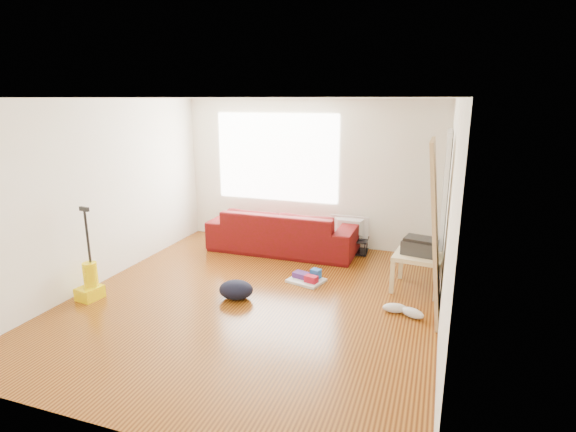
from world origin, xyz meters
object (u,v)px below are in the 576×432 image
(side_table, at_px, (419,259))
(backpack, at_px, (236,298))
(cleaning_tray, at_px, (307,278))
(sofa, at_px, (283,250))
(bucket, at_px, (242,251))
(tv_stand, at_px, (348,245))
(vacuum, at_px, (90,282))

(side_table, bearing_deg, backpack, -153.74)
(cleaning_tray, height_order, backpack, cleaning_tray)
(sofa, height_order, bucket, sofa)
(tv_stand, height_order, backpack, tv_stand)
(sofa, height_order, tv_stand, sofa)
(bucket, bearing_deg, tv_stand, 17.48)
(bucket, relative_size, vacuum, 0.26)
(sofa, bearing_deg, cleaning_tray, 123.72)
(sofa, xyz_separation_m, backpack, (0.06, -1.98, 0.00))
(sofa, bearing_deg, side_table, 157.87)
(bucket, distance_m, cleaning_tray, 1.68)
(bucket, distance_m, vacuum, 2.55)
(tv_stand, relative_size, side_table, 1.00)
(vacuum, bearing_deg, sofa, 64.55)
(vacuum, bearing_deg, cleaning_tray, 37.93)
(cleaning_tray, height_order, vacuum, vacuum)
(side_table, relative_size, backpack, 1.54)
(side_table, distance_m, cleaning_tray, 1.53)
(side_table, height_order, bucket, side_table)
(side_table, distance_m, vacuum, 4.29)
(bucket, bearing_deg, cleaning_tray, -31.95)
(tv_stand, height_order, bucket, tv_stand)
(sofa, distance_m, cleaning_tray, 1.39)
(cleaning_tray, bearing_deg, tv_stand, 78.89)
(cleaning_tray, bearing_deg, vacuum, -150.17)
(side_table, relative_size, bucket, 2.16)
(cleaning_tray, relative_size, vacuum, 0.46)
(sofa, xyz_separation_m, vacuum, (-1.71, -2.58, 0.22))
(backpack, bearing_deg, side_table, 15.85)
(cleaning_tray, xyz_separation_m, vacuum, (-2.48, -1.42, 0.17))
(bucket, distance_m, backpack, 1.86)
(tv_stand, xyz_separation_m, backpack, (-0.99, -2.25, -0.13))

